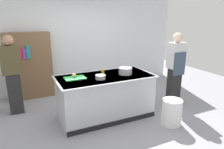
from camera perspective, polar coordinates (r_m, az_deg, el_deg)
The scene contains 12 objects.
ground_plane at distance 4.52m, azimuth -1.81°, elevation -11.45°, with size 10.00×10.00×0.00m, color gray.
back_wall at distance 6.02m, azimuth -10.11°, elevation 10.24°, with size 6.40×0.12×3.00m, color silver.
counter_island at distance 4.32m, azimuth -1.87°, elevation -5.97°, with size 1.98×0.98×0.90m.
cutting_board at distance 4.07m, azimuth -10.31°, elevation -1.00°, with size 0.40×0.28×0.02m, color green.
onion at distance 4.08m, azimuth -10.51°, elevation -0.25°, with size 0.08×0.08×0.08m, color tan.
stock_pot at distance 4.31m, azimuth 3.75°, elevation 1.01°, with size 0.34×0.28×0.14m.
mixing_bowl at distance 3.98m, azimuth -3.23°, elevation -0.71°, with size 0.20×0.20×0.08m, color #B7BABF.
juice_cup at distance 4.34m, azimuth -2.60°, elevation 0.88°, with size 0.07×0.07×0.10m, color yellow.
trash_bin at distance 4.25m, azimuth 16.30°, elevation -10.05°, with size 0.39×0.39×0.52m, color white.
person_chef at distance 5.05m, azimuth 17.27°, elevation 1.92°, with size 0.38×0.25×1.72m.
person_guest at distance 4.83m, azimuth -26.02°, elevation 0.31°, with size 0.38×0.24×1.72m.
bookshelf at distance 5.62m, azimuth -22.01°, elevation 2.20°, with size 1.10×0.31×1.70m.
Camera 1 is at (-1.59, -3.68, 2.09)m, focal length 32.79 mm.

